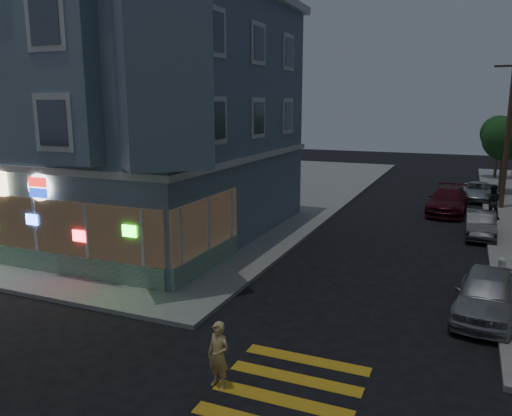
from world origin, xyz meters
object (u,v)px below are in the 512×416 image
Objects in this scene: street_tree_far at (499,133)px; running_child at (218,355)px; utility_pole at (508,131)px; pedestrian_a at (492,202)px; fire_hydrant at (502,268)px; parked_car_c at (448,201)px; street_tree_near at (505,139)px; parked_car_b at (480,224)px; parked_car_d at (478,191)px; parked_car_a at (486,294)px; traffic_signal at (157,175)px.

street_tree_far is 39.10m from running_child.
running_child is at bearing -106.08° from utility_pole.
pedestrian_a is 10.55m from fire_hydrant.
utility_pole reaches higher than parked_car_c.
fire_hydrant is at bearing 70.84° from running_child.
utility_pole is 6.06m from street_tree_near.
parked_car_c is (4.01, 21.92, -0.03)m from running_child.
parked_car_b is 5.47m from parked_car_c.
parked_car_b reaches higher than parked_car_d.
utility_pole is 10.96× the size of fire_hydrant.
parked_car_c is (-3.19, -16.39, -3.18)m from street_tree_far.
parked_car_a is at bearing 62.11° from running_child.
parked_car_c is at bearing -141.45° from utility_pole.
utility_pole is at bearing -90.82° from street_tree_far.
parked_car_a is 0.82× the size of parked_car_c.
parked_car_c is 1.19× the size of parked_car_d.
fire_hydrant is (-0.70, -14.29, -4.21)m from utility_pole.
parked_car_b is at bearing -88.95° from parked_car_d.
pedestrian_a reaches higher than running_child.
parked_car_b is (-1.50, -21.59, -3.31)m from street_tree_far.
utility_pole reaches higher than street_tree_near.
parked_car_a is 0.75× the size of traffic_signal.
street_tree_far reaches higher than parked_car_b.
parked_car_c is 12.12m from fire_hydrant.
traffic_signal reaches higher than street_tree_far.
running_child is (-7.21, -38.30, -3.15)m from street_tree_far.
fire_hydrant is (0.00, -10.53, -0.53)m from pedestrian_a.
street_tree_far is 17.00m from parked_car_c.
running_child is (-7.21, -30.30, -3.15)m from street_tree_near.
parked_car_d is at bearing 75.02° from parked_car_c.
parked_car_c is 19.29m from traffic_signal.
running_child is 27.71m from parked_car_d.
street_tree_near is 3.38× the size of running_child.
fire_hydrant is (0.60, -6.70, -0.05)m from parked_car_b.
pedestrian_a is at bearing 90.00° from fire_hydrant.
parked_car_c is at bearing -106.99° from parked_car_d.
street_tree_near is 20.58m from fire_hydrant.
running_child is at bearing -100.66° from street_tree_far.
parked_car_c reaches higher than parked_car_b.
running_child is 8.71m from parked_car_a.
pedestrian_a reaches higher than parked_car_c.
pedestrian_a is (6.31, 20.55, 0.33)m from running_child.
street_tree_near is 1.39× the size of parked_car_b.
traffic_signal is at bearing -133.59° from parked_car_b.
parked_car_d is 0.77× the size of traffic_signal.
street_tree_near is 10.20m from pedestrian_a.
utility_pole is 14.03m from street_tree_far.
street_tree_near is 2.75× the size of pedestrian_a.
parked_car_b is 10.40m from parked_car_d.
fire_hydrant is (2.29, -11.90, -0.17)m from parked_car_c.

